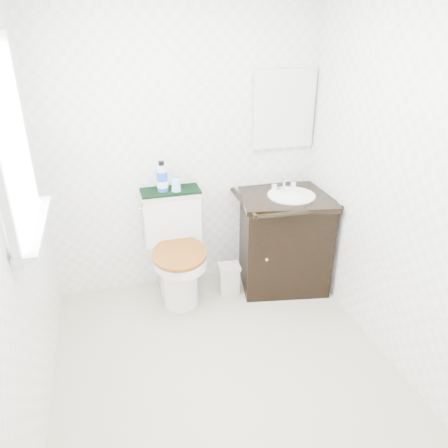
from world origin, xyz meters
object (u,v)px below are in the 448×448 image
vanity (284,238)px  trash_bin (229,278)px  mouthwash_bottle (162,177)px  cup (176,185)px  toilet (176,254)px

vanity → trash_bin: (-0.49, -0.03, -0.30)m
mouthwash_bottle → cup: size_ratio=2.56×
mouthwash_bottle → toilet: bearing=-63.7°
toilet → vanity: vanity is taller
vanity → cup: cup is taller
trash_bin → toilet: bearing=168.1°
trash_bin → cup: (-0.38, 0.18, 0.81)m
toilet → trash_bin: toilet is taller
vanity → trash_bin: size_ratio=3.55×
trash_bin → mouthwash_bottle: bearing=156.7°
vanity → mouthwash_bottle: 1.14m
toilet → mouthwash_bottle: (-0.06, 0.12, 0.62)m
vanity → toilet: bearing=176.2°
toilet → trash_bin: bearing=-11.9°
vanity → cup: bearing=170.2°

